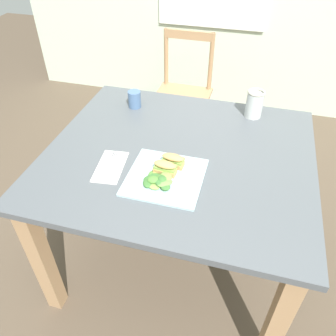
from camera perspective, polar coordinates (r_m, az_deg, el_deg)
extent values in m
plane|color=brown|center=(1.92, 4.40, -18.79)|extent=(8.26, 8.26, 0.00)
cube|color=#51565B|center=(1.49, 1.86, 2.21)|extent=(1.16, 1.03, 0.03)
cube|color=tan|center=(1.65, -20.61, -14.50)|extent=(0.07, 0.07, 0.71)
cube|color=tan|center=(1.48, 18.13, -23.48)|extent=(0.07, 0.07, 0.71)
cube|color=tan|center=(2.19, -8.59, 3.60)|extent=(0.07, 0.07, 0.71)
cube|color=tan|center=(2.06, 18.72, -1.06)|extent=(0.07, 0.07, 0.71)
cylinder|color=tan|center=(2.56, -2.48, 6.16)|extent=(0.03, 0.03, 0.43)
cylinder|color=tan|center=(2.49, 5.02, 4.94)|extent=(0.03, 0.03, 0.43)
cylinder|color=tan|center=(2.83, -0.34, 9.84)|extent=(0.03, 0.03, 0.43)
cylinder|color=tan|center=(2.77, 6.51, 8.81)|extent=(0.03, 0.03, 0.43)
cube|color=tan|center=(2.54, 2.31, 11.85)|extent=(0.40, 0.40, 0.02)
cylinder|color=tan|center=(2.65, -0.32, 18.32)|extent=(0.03, 0.03, 0.42)
cylinder|color=tan|center=(2.58, 7.31, 17.41)|extent=(0.03, 0.03, 0.42)
cube|color=tan|center=(2.54, 3.63, 21.66)|extent=(0.36, 0.03, 0.06)
cube|color=silver|center=(1.34, -0.46, -1.55)|extent=(0.30, 0.30, 0.01)
cube|color=tan|center=(1.35, -0.52, -0.50)|extent=(0.09, 0.05, 0.02)
cube|color=#84A84C|center=(1.34, -0.43, 0.18)|extent=(0.09, 0.06, 0.01)
ellipsoid|color=tan|center=(1.33, -0.52, 0.59)|extent=(0.10, 0.05, 0.02)
cube|color=tan|center=(1.38, 0.83, 0.76)|extent=(0.09, 0.05, 0.02)
cube|color=#84A84C|center=(1.38, 0.92, 1.43)|extent=(0.09, 0.06, 0.01)
ellipsoid|color=tan|center=(1.36, 0.84, 1.84)|extent=(0.10, 0.05, 0.02)
ellipsoid|color=#518438|center=(1.29, -1.40, -2.76)|extent=(0.06, 0.05, 0.02)
ellipsoid|color=#3D7033|center=(1.31, -2.88, -1.79)|extent=(0.08, 0.07, 0.01)
ellipsoid|color=#6B9E47|center=(1.28, -0.55, -2.57)|extent=(0.07, 0.07, 0.01)
ellipsoid|color=#84A84C|center=(1.31, -0.32, -1.48)|extent=(0.07, 0.08, 0.01)
ellipsoid|color=#84A84C|center=(1.28, -2.49, -3.06)|extent=(0.06, 0.05, 0.01)
ellipsoid|color=#3D7033|center=(1.27, -0.45, -3.25)|extent=(0.05, 0.05, 0.02)
ellipsoid|color=#518438|center=(1.30, -1.08, -1.84)|extent=(0.06, 0.06, 0.02)
ellipsoid|color=#3D7033|center=(1.32, -1.87, -1.33)|extent=(0.07, 0.04, 0.01)
ellipsoid|color=#3D7033|center=(1.29, -1.48, -2.44)|extent=(0.06, 0.06, 0.01)
ellipsoid|color=#518438|center=(1.34, -2.96, -1.29)|extent=(0.03, 0.06, 0.01)
ellipsoid|color=#84A84C|center=(1.35, -2.18, -0.86)|extent=(0.04, 0.04, 0.01)
ellipsoid|color=#3D7033|center=(1.30, -3.45, -2.48)|extent=(0.05, 0.07, 0.02)
ellipsoid|color=#518438|center=(1.30, -2.55, -1.98)|extent=(0.05, 0.05, 0.02)
ellipsoid|color=#3D7033|center=(1.29, -0.99, -1.88)|extent=(0.05, 0.05, 0.02)
cube|color=silver|center=(1.42, -9.75, 0.24)|extent=(0.13, 0.22, 0.00)
cube|color=silver|center=(1.40, -10.00, -0.23)|extent=(0.03, 0.14, 0.00)
cube|color=silver|center=(1.47, -9.09, 2.08)|extent=(0.03, 0.05, 0.00)
cube|color=#38383D|center=(1.47, -8.74, 2.28)|extent=(0.01, 0.03, 0.00)
cube|color=#38383D|center=(1.47, -9.04, 2.30)|extent=(0.01, 0.03, 0.00)
cube|color=#38383D|center=(1.47, -9.34, 2.33)|extent=(0.01, 0.03, 0.00)
cylinder|color=#C67528|center=(1.76, 14.39, 9.99)|extent=(0.08, 0.08, 0.10)
cylinder|color=silver|center=(1.76, 14.46, 10.35)|extent=(0.09, 0.09, 0.13)
torus|color=#B7B29E|center=(1.72, 14.84, 12.34)|extent=(0.09, 0.09, 0.01)
cylinder|color=#4C6B93|center=(1.80, -5.71, 11.54)|extent=(0.07, 0.07, 0.09)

